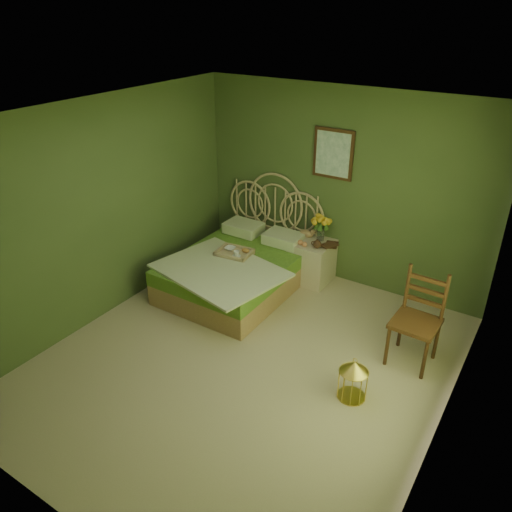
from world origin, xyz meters
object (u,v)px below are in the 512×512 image
Objects in this scene: chair at (419,313)px; birdcage at (353,380)px; bed at (239,267)px; nightstand at (313,256)px.

chair reaches higher than birdcage.
nightstand is at bearing 43.48° from bed.
nightstand is 2.35× the size of birdcage.
bed reaches higher than birdcage.
bed is 2.14× the size of nightstand.
chair is (1.71, -0.93, 0.22)m from nightstand.
bed is 5.02× the size of birdcage.
bed is at bearing 176.80° from chair.
bed is at bearing 151.52° from birdcage.
chair is 2.44× the size of birdcage.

